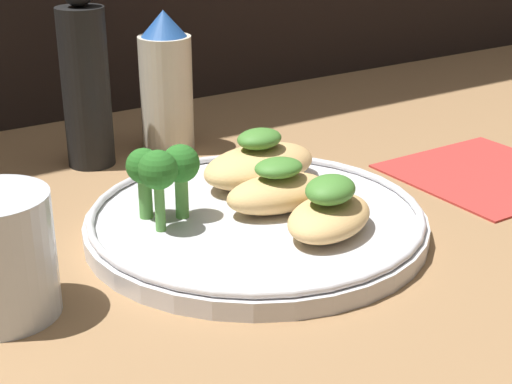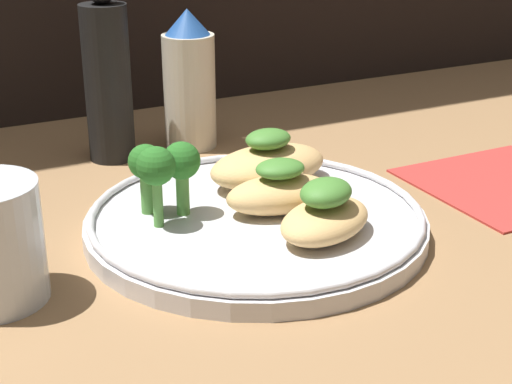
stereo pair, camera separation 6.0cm
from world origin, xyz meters
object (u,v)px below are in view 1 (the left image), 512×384
plate (256,221)px  broccoli_bunch (162,170)px  sauce_bottle (166,84)px  pepper_grinder (85,81)px

plate → broccoli_bunch: bearing=155.2°
sauce_bottle → pepper_grinder: bearing=-180.0°
plate → pepper_grinder: 23.05cm
sauce_bottle → pepper_grinder: 8.36cm
pepper_grinder → sauce_bottle: bearing=0.0°
pepper_grinder → broccoli_bunch: bearing=-94.8°
plate → sauce_bottle: size_ratio=1.91×
broccoli_bunch → pepper_grinder: 18.70cm
plate → sauce_bottle: (3.43, 21.40, 5.63)cm
plate → sauce_bottle: sauce_bottle is taller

